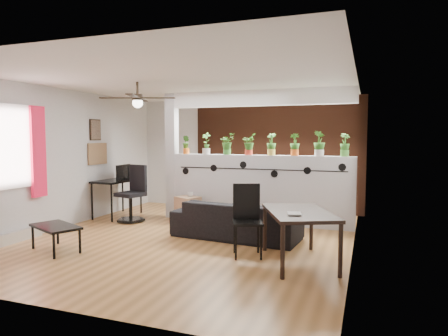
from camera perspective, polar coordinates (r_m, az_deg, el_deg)
room_shell at (r=6.65m, az=-4.87°, el=0.98°), size 6.30×7.10×2.90m
partition_wall at (r=7.85m, az=5.11°, el=-3.08°), size 3.60×0.18×1.35m
ceiling_header at (r=7.82m, az=5.20°, el=9.93°), size 3.60×0.18×0.30m
pier_column at (r=8.48m, az=-7.44°, el=1.70°), size 0.22×0.20×2.60m
brick_panel at (r=9.22m, az=7.48°, el=1.92°), size 3.90×0.05×2.60m
vine_decal at (r=7.71m, az=4.95°, el=-0.18°), size 3.31×0.01×0.30m
window_assembly at (r=7.20m, az=-28.00°, el=2.40°), size 0.09×1.30×1.55m
baseboard_heater at (r=7.36m, az=-27.51°, el=-8.70°), size 0.08×1.00×0.18m
corkboard at (r=8.80m, az=-17.61°, el=1.96°), size 0.03×0.60×0.45m
framed_art at (r=8.76m, az=-17.90°, el=5.21°), size 0.03×0.34×0.44m
ceiling_fan at (r=6.78m, az=-12.25°, el=9.54°), size 1.19×1.19×0.43m
potted_plant_0 at (r=8.33m, az=-5.43°, el=3.42°), size 0.23×0.22×0.38m
potted_plant_1 at (r=8.14m, az=-2.56°, el=3.62°), size 0.23×0.19×0.44m
potted_plant_2 at (r=7.98m, az=0.45°, el=3.56°), size 0.25×0.27×0.43m
potted_plant_3 at (r=7.84m, az=3.56°, el=3.50°), size 0.19×0.22×0.42m
potted_plant_4 at (r=7.73m, az=6.78°, el=3.48°), size 0.25×0.22×0.42m
potted_plant_5 at (r=7.64m, az=10.09°, el=3.42°), size 0.26×0.24×0.42m
potted_plant_6 at (r=7.57m, az=13.46°, el=3.53°), size 0.31×0.29×0.47m
potted_plant_7 at (r=7.54m, az=16.87°, el=3.29°), size 0.27×0.26×0.42m
sofa at (r=6.79m, az=1.75°, el=-7.49°), size 2.10×0.99×0.59m
cube_shelf at (r=8.05m, az=-5.18°, el=-5.90°), size 0.53×0.51×0.51m
cup at (r=7.98m, az=-4.87°, el=-3.79°), size 0.12×0.12×0.09m
computer_desk at (r=8.83m, az=-15.01°, el=-2.10°), size 0.63×1.12×0.79m
monitor at (r=8.93m, az=-14.48°, el=-0.97°), size 0.31×0.06×0.17m
office_chair at (r=8.25m, az=-12.87°, el=-4.08°), size 0.58×0.59×1.12m
dining_table at (r=5.50m, az=10.66°, el=-6.82°), size 1.25×1.51×0.71m
book at (r=5.21m, az=9.05°, el=-6.46°), size 0.22×0.26×0.02m
folding_chair at (r=5.79m, az=3.29°, el=-6.46°), size 0.54×0.54×1.03m
coffee_table at (r=6.51m, az=-22.93°, el=-7.92°), size 0.94×0.76×0.39m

